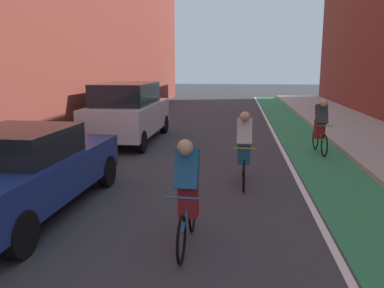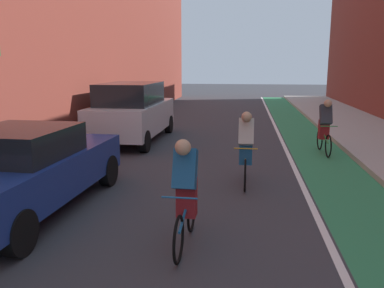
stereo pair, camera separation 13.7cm
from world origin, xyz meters
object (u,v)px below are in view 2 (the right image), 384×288
object	(u,v)px
parked_sedan_blue	(27,168)
cyclist_mid	(186,192)
cyclist_trailing	(246,148)
cyclist_far	(325,126)
parked_suv_white	(132,111)

from	to	relation	value
parked_sedan_blue	cyclist_mid	world-z (taller)	cyclist_mid
parked_sedan_blue	cyclist_trailing	size ratio (longest dim) A/B	2.58
cyclist_trailing	cyclist_far	world-z (taller)	cyclist_trailing
parked_sedan_blue	parked_suv_white	distance (m)	6.75
parked_sedan_blue	cyclist_mid	bearing A→B (deg)	-18.85
cyclist_mid	cyclist_far	distance (m)	7.31
parked_suv_white	cyclist_mid	distance (m)	8.31
cyclist_trailing	parked_suv_white	bearing A→B (deg)	129.76
parked_suv_white	parked_sedan_blue	bearing A→B (deg)	-90.01
cyclist_far	cyclist_trailing	bearing A→B (deg)	-123.67
cyclist_mid	parked_sedan_blue	bearing A→B (deg)	161.15
cyclist_mid	cyclist_far	xyz separation A→B (m)	(3.13, 6.61, 0.00)
parked_suv_white	cyclist_trailing	xyz separation A→B (m)	(3.81, -4.58, -0.21)
parked_suv_white	cyclist_mid	xyz separation A→B (m)	(2.97, -7.76, -0.21)
cyclist_trailing	parked_sedan_blue	bearing A→B (deg)	-150.47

